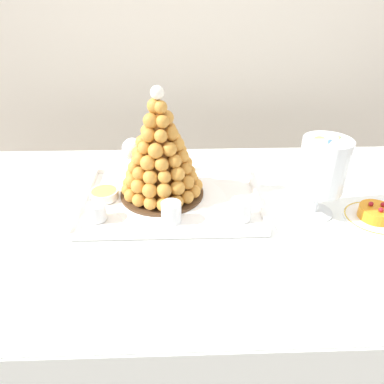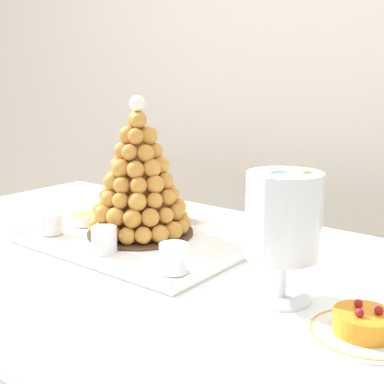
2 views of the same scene
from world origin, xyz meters
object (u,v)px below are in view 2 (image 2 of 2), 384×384
at_px(croquembouche, 139,182).
at_px(dessert_cup_mid_left, 104,241).
at_px(macaron_goblet, 283,217).
at_px(serving_tray, 139,241).
at_px(creme_brulee_ramekin, 87,218).
at_px(wine_glass, 140,181).
at_px(fruit_tart_plate, 364,327).
at_px(dessert_cup_centre, 174,259).
at_px(dessert_cup_left, 52,225).

height_order(croquembouche, dessert_cup_mid_left, croquembouche).
bearing_deg(macaron_goblet, croquembouche, 166.31).
bearing_deg(dessert_cup_mid_left, macaron_goblet, 5.25).
bearing_deg(dessert_cup_mid_left, serving_tray, 91.75).
xyz_separation_m(croquembouche, creme_brulee_ramekin, (-0.18, -0.02, -0.12)).
bearing_deg(croquembouche, dessert_cup_mid_left, -77.59).
height_order(croquembouche, creme_brulee_ramekin, croquembouche).
bearing_deg(wine_glass, fruit_tart_plate, -19.23).
bearing_deg(wine_glass, macaron_goblet, -20.99).
bearing_deg(macaron_goblet, serving_tray, 169.95).
relative_size(croquembouche, dessert_cup_mid_left, 5.82).
xyz_separation_m(creme_brulee_ramekin, wine_glass, (0.08, 0.12, 0.09)).
bearing_deg(serving_tray, macaron_goblet, -10.05).
bearing_deg(macaron_goblet, dessert_cup_centre, -171.90).
xyz_separation_m(dessert_cup_left, dessert_cup_centre, (0.41, -0.01, 0.00)).
bearing_deg(dessert_cup_left, macaron_goblet, 2.10).
distance_m(serving_tray, dessert_cup_mid_left, 0.12).
xyz_separation_m(croquembouche, dessert_cup_centre, (0.23, -0.14, -0.11)).
relative_size(serving_tray, croquembouche, 1.58).
distance_m(creme_brulee_ramekin, fruit_tart_plate, 0.82).
relative_size(serving_tray, dessert_cup_left, 10.24).
bearing_deg(creme_brulee_ramekin, dessert_cup_centre, -16.73).
relative_size(dessert_cup_centre, macaron_goblet, 0.25).
relative_size(dessert_cup_centre, wine_glass, 0.38).
bearing_deg(croquembouche, wine_glass, 133.69).
bearing_deg(dessert_cup_left, fruit_tart_plate, -1.13).
xyz_separation_m(dessert_cup_centre, creme_brulee_ramekin, (-0.41, 0.12, -0.01)).
distance_m(dessert_cup_left, fruit_tart_plate, 0.81).
height_order(dessert_cup_centre, wine_glass, wine_glass).
height_order(dessert_cup_mid_left, dessert_cup_centre, same).
bearing_deg(macaron_goblet, wine_glass, 159.01).
xyz_separation_m(dessert_cup_mid_left, wine_glass, (-0.13, 0.25, 0.08)).
bearing_deg(fruit_tart_plate, dessert_cup_centre, 178.97).
bearing_deg(dessert_cup_mid_left, creme_brulee_ramekin, 148.53).
distance_m(dessert_cup_left, macaron_goblet, 0.65).
xyz_separation_m(creme_brulee_ramekin, macaron_goblet, (0.64, -0.09, 0.13)).
relative_size(macaron_goblet, fruit_tart_plate, 1.42).
xyz_separation_m(croquembouche, macaron_goblet, (0.46, -0.11, 0.01)).
height_order(creme_brulee_ramekin, macaron_goblet, macaron_goblet).
relative_size(dessert_cup_left, wine_glass, 0.33).
bearing_deg(creme_brulee_ramekin, macaron_goblet, -8.20).
distance_m(croquembouche, macaron_goblet, 0.47).
xyz_separation_m(dessert_cup_centre, wine_glass, (-0.33, 0.25, 0.08)).
distance_m(dessert_cup_left, dessert_cup_centre, 0.41).
height_order(macaron_goblet, wine_glass, macaron_goblet).
distance_m(dessert_cup_centre, macaron_goblet, 0.26).
distance_m(dessert_cup_mid_left, creme_brulee_ramekin, 0.25).
distance_m(serving_tray, wine_glass, 0.22).
height_order(dessert_cup_centre, creme_brulee_ramekin, dessert_cup_centre).
relative_size(dessert_cup_centre, fruit_tart_plate, 0.35).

